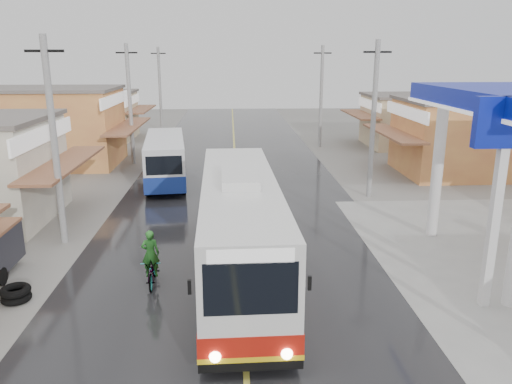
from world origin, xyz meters
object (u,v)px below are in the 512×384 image
second_bus (165,159)px  tyre_stack (16,294)px  cyclist (152,266)px  coach_bus (240,227)px

second_bus → tyre_stack: bearing=-107.2°
cyclist → tyre_stack: cyclist is taller
tyre_stack → cyclist: bearing=13.3°
second_bus → tyre_stack: (-2.80, -14.56, -1.20)m
second_bus → tyre_stack: second_bus is taller
cyclist → tyre_stack: 4.13m
second_bus → coach_bus: bearing=-79.1°
coach_bus → second_bus: size_ratio=1.43×
coach_bus → second_bus: 13.72m
coach_bus → tyre_stack: 7.19m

